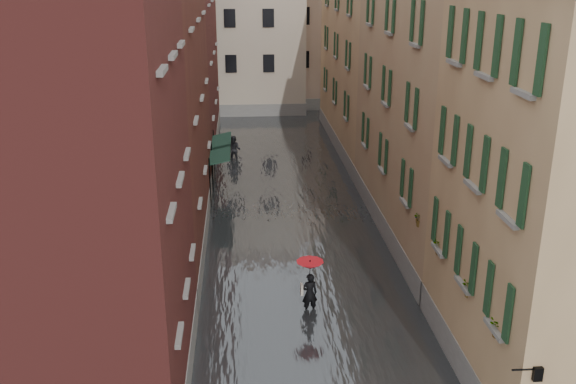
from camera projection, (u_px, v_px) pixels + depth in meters
name	position (u px, v px, depth m)	size (l,w,h in m)	color
ground	(317.00, 347.00, 21.10)	(120.00, 120.00, 0.00)	#555558
floodwater	(288.00, 205.00, 33.29)	(10.00, 60.00, 0.20)	#404447
building_left_near	(61.00, 185.00, 16.56)	(6.00, 8.00, 13.00)	maroon
building_left_mid	(129.00, 107.00, 26.99)	(6.00, 14.00, 12.50)	#5D291D
building_left_far	(166.00, 46.00, 40.84)	(6.00, 16.00, 14.00)	maroon
building_right_mid	(455.00, 96.00, 27.89)	(6.00, 14.00, 13.00)	tan
building_right_far	(381.00, 64.00, 42.24)	(6.00, 16.00, 11.50)	#9A764F
building_end_cream	(231.00, 32.00, 54.45)	(12.00, 9.00, 13.00)	#B3A28E
building_end_pink	(332.00, 35.00, 57.12)	(10.00, 9.00, 12.00)	tan
awning_near	(219.00, 156.00, 33.48)	(1.09, 3.13, 2.80)	#173326
awning_far	(221.00, 143.00, 35.96)	(1.09, 3.29, 2.80)	#173326
wall_lantern	(536.00, 372.00, 14.76)	(0.71, 0.22, 0.35)	black
window_planters	(455.00, 255.00, 19.56)	(0.59, 8.20, 0.84)	brown
pedestrian_main	(310.00, 281.00, 22.73)	(0.98, 0.98, 2.06)	black
pedestrian_far	(234.00, 150.00, 40.45)	(0.85, 0.67, 1.76)	black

